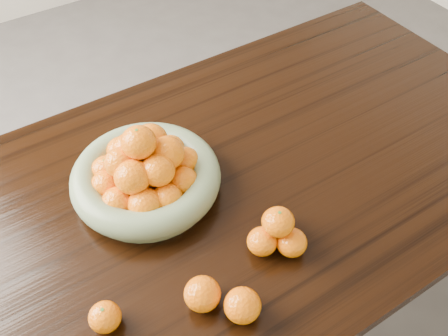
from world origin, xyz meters
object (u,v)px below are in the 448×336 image
dining_table (214,209)px  orange_pyramid (277,232)px  fruit_bowl (146,173)px  loose_orange_0 (105,317)px

dining_table → orange_pyramid: (0.03, -0.23, 0.14)m
fruit_bowl → orange_pyramid: 0.36m
orange_pyramid → loose_orange_0: size_ratio=2.04×
orange_pyramid → dining_table: bearing=98.0°
dining_table → loose_orange_0: bearing=-152.6°
dining_table → loose_orange_0: 0.45m
fruit_bowl → loose_orange_0: fruit_bowl is taller
fruit_bowl → loose_orange_0: bearing=-129.9°
dining_table → loose_orange_0: loose_orange_0 is taller
fruit_bowl → orange_pyramid: (0.18, -0.32, -0.01)m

